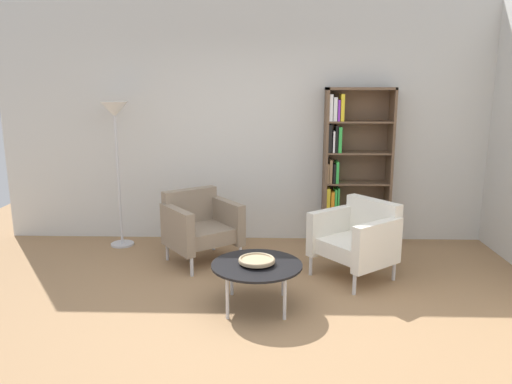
# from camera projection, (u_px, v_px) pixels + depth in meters

# --- Properties ---
(ground_plane) EXTENTS (8.32, 8.32, 0.00)m
(ground_plane) POSITION_uv_depth(u_px,v_px,m) (251.00, 329.00, 3.97)
(ground_plane) COLOR #9E7751
(plaster_back_panel) EXTENTS (6.40, 0.12, 2.90)m
(plaster_back_panel) POSITION_uv_depth(u_px,v_px,m) (259.00, 124.00, 6.05)
(plaster_back_panel) COLOR silver
(plaster_back_panel) RESTS_ON ground_plane
(bookshelf_tall) EXTENTS (0.80, 0.30, 1.90)m
(bookshelf_tall) POSITION_uv_depth(u_px,v_px,m) (350.00, 168.00, 5.92)
(bookshelf_tall) COLOR brown
(bookshelf_tall) RESTS_ON ground_plane
(coffee_table_low) EXTENTS (0.80, 0.80, 0.40)m
(coffee_table_low) POSITION_uv_depth(u_px,v_px,m) (257.00, 267.00, 4.29)
(coffee_table_low) COLOR black
(coffee_table_low) RESTS_ON ground_plane
(decorative_bowl) EXTENTS (0.32, 0.32, 0.05)m
(decorative_bowl) POSITION_uv_depth(u_px,v_px,m) (257.00, 260.00, 4.27)
(decorative_bowl) COLOR tan
(decorative_bowl) RESTS_ON coffee_table_low
(armchair_near_window) EXTENTS (0.95, 0.94, 0.78)m
(armchair_near_window) POSITION_uv_depth(u_px,v_px,m) (200.00, 225.00, 5.42)
(armchair_near_window) COLOR gray
(armchair_near_window) RESTS_ON ground_plane
(armchair_spare_guest) EXTENTS (0.94, 0.95, 0.78)m
(armchair_spare_guest) POSITION_uv_depth(u_px,v_px,m) (357.00, 238.00, 4.97)
(armchair_spare_guest) COLOR white
(armchair_spare_guest) RESTS_ON ground_plane
(floor_lamp_torchiere) EXTENTS (0.32, 0.32, 1.74)m
(floor_lamp_torchiere) POSITION_uv_depth(u_px,v_px,m) (115.00, 127.00, 5.72)
(floor_lamp_torchiere) COLOR silver
(floor_lamp_torchiere) RESTS_ON ground_plane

